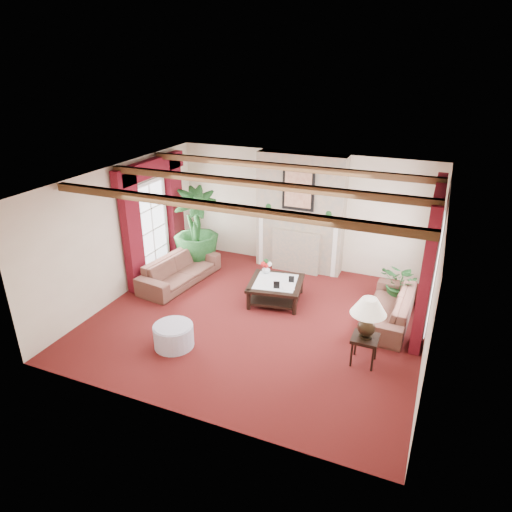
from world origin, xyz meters
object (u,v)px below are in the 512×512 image
at_px(coffee_table, 276,291).
at_px(sofa_right, 390,303).
at_px(ottoman, 174,336).
at_px(sofa_left, 179,266).
at_px(side_table, 364,350).
at_px(potted_palm, 197,244).

bearing_deg(coffee_table, sofa_right, -7.25).
bearing_deg(ottoman, coffee_table, 63.92).
height_order(sofa_right, ottoman, sofa_right).
relative_size(sofa_left, coffee_table, 2.00).
bearing_deg(side_table, potted_palm, 151.93).
relative_size(potted_palm, side_table, 4.26).
distance_m(sofa_left, side_table, 4.50).
xyz_separation_m(coffee_table, side_table, (2.04, -1.39, 0.03)).
distance_m(potted_palm, coffee_table, 2.56).
relative_size(sofa_left, sofa_right, 1.06).
xyz_separation_m(sofa_left, side_table, (4.28, -1.36, -0.15)).
height_order(side_table, ottoman, side_table).
xyz_separation_m(side_table, ottoman, (-3.11, -0.78, -0.05)).
bearing_deg(coffee_table, sofa_left, 171.11).
height_order(coffee_table, ottoman, coffee_table).
bearing_deg(side_table, sofa_right, 82.51).
relative_size(potted_palm, coffee_table, 2.00).
distance_m(sofa_left, potted_palm, 1.00).
relative_size(sofa_left, side_table, 4.26).
bearing_deg(potted_palm, side_table, -28.07).
xyz_separation_m(potted_palm, side_table, (4.39, -2.34, -0.28)).
bearing_deg(sofa_right, potted_palm, -98.48).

